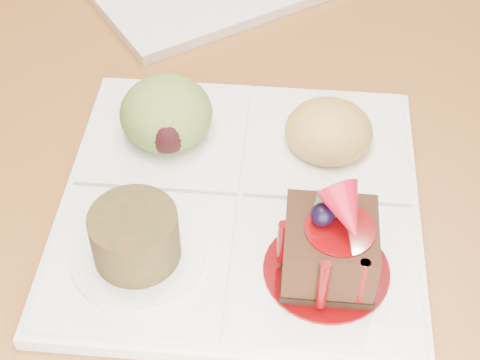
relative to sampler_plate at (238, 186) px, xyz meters
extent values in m
plane|color=brown|center=(0.13, 0.66, -0.77)|extent=(6.00, 6.00, 0.00)
cube|color=white|center=(0.00, -0.01, -0.02)|extent=(0.34, 0.34, 0.01)
cube|color=white|center=(0.06, -0.09, -0.01)|extent=(0.16, 0.16, 0.01)
cube|color=white|center=(-0.08, -0.06, -0.01)|extent=(0.16, 0.16, 0.01)
cube|color=white|center=(-0.05, 0.08, -0.01)|extent=(0.16, 0.16, 0.01)
cube|color=white|center=(0.08, 0.05, -0.01)|extent=(0.16, 0.16, 0.01)
cylinder|color=#5B0305|center=(0.06, -0.09, 0.00)|extent=(0.09, 0.09, 0.00)
cube|color=black|center=(0.06, -0.09, 0.00)|extent=(0.08, 0.08, 0.01)
cube|color=black|center=(0.06, -0.09, 0.03)|extent=(0.08, 0.08, 0.04)
cylinder|color=#5B0305|center=(0.06, -0.09, 0.05)|extent=(0.05, 0.05, 0.00)
sphere|color=black|center=(0.05, -0.08, 0.05)|extent=(0.02, 0.02, 0.02)
cone|color=#AC0B21|center=(0.06, -0.09, 0.07)|extent=(0.04, 0.05, 0.04)
cube|color=#0F3F1A|center=(0.06, -0.07, 0.05)|extent=(0.01, 0.02, 0.01)
cube|color=#0F3F1A|center=(0.05, -0.07, 0.05)|extent=(0.02, 0.02, 0.01)
cylinder|color=#5B0305|center=(0.04, -0.12, 0.03)|extent=(0.01, 0.01, 0.05)
cylinder|color=#5B0305|center=(0.07, -0.12, 0.03)|extent=(0.01, 0.01, 0.04)
cylinder|color=#5B0305|center=(0.02, -0.08, 0.03)|extent=(0.01, 0.01, 0.04)
cylinder|color=white|center=(-0.08, -0.06, 0.00)|extent=(0.10, 0.10, 0.00)
cylinder|color=#502D17|center=(-0.08, -0.06, 0.02)|extent=(0.06, 0.06, 0.04)
cylinder|color=#48270F|center=(-0.08, -0.06, 0.04)|extent=(0.05, 0.05, 0.00)
ellipsoid|color=olive|center=(-0.05, 0.08, 0.02)|extent=(0.08, 0.08, 0.06)
ellipsoid|color=black|center=(-0.05, 0.05, 0.02)|extent=(0.04, 0.03, 0.04)
ellipsoid|color=#A8893C|center=(0.08, 0.05, 0.01)|extent=(0.08, 0.08, 0.05)
cube|color=red|center=(0.10, 0.05, 0.01)|extent=(0.02, 0.02, 0.02)
cube|color=#427D1B|center=(0.09, 0.07, 0.01)|extent=(0.02, 0.02, 0.02)
cube|color=red|center=(0.07, 0.06, 0.01)|extent=(0.02, 0.02, 0.02)
cube|color=#427D1B|center=(0.06, 0.05, 0.01)|extent=(0.02, 0.02, 0.02)
cube|color=red|center=(0.07, 0.04, 0.01)|extent=(0.02, 0.02, 0.02)
cube|color=#427D1B|center=(0.08, 0.03, 0.01)|extent=(0.02, 0.02, 0.02)
cube|color=red|center=(0.09, 0.04, 0.01)|extent=(0.02, 0.02, 0.02)
camera|label=1|loc=(-0.04, -0.40, 0.43)|focal=55.00mm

